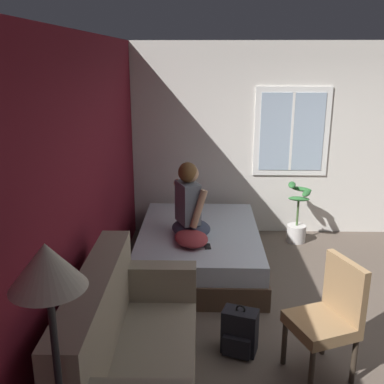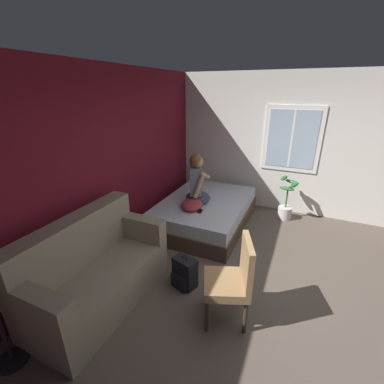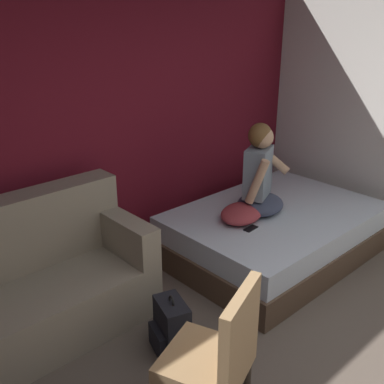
# 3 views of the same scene
# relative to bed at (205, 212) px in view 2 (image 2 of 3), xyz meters

# --- Properties ---
(ground_plane) EXTENTS (40.00, 40.00, 0.00)m
(ground_plane) POSITION_rel_bed_xyz_m (-1.30, -1.67, -0.24)
(ground_plane) COLOR brown
(wall_back_accent) EXTENTS (10.00, 0.16, 2.70)m
(wall_back_accent) POSITION_rel_bed_xyz_m (-1.30, 1.05, 1.11)
(wall_back_accent) COLOR maroon
(wall_back_accent) RESTS_ON ground
(wall_side_with_window) EXTENTS (0.19, 6.68, 2.70)m
(wall_side_with_window) POSITION_rel_bed_xyz_m (1.28, -1.67, 1.12)
(wall_side_with_window) COLOR silver
(wall_side_with_window) RESTS_ON ground
(bed) EXTENTS (2.09, 1.48, 0.48)m
(bed) POSITION_rel_bed_xyz_m (0.00, 0.00, 0.00)
(bed) COLOR #4C3828
(bed) RESTS_ON ground
(couch) EXTENTS (1.70, 0.83, 1.04)m
(couch) POSITION_rel_bed_xyz_m (-2.29, 0.48, 0.16)
(couch) COLOR gray
(couch) RESTS_ON ground
(side_chair) EXTENTS (0.60, 0.60, 0.98)m
(side_chair) POSITION_rel_bed_xyz_m (-1.90, -1.06, 0.30)
(side_chair) COLOR #382D23
(side_chair) RESTS_ON ground
(person_seated) EXTENTS (0.65, 0.61, 0.88)m
(person_seated) POSITION_rel_bed_xyz_m (-0.15, 0.11, 0.60)
(person_seated) COLOR #383D51
(person_seated) RESTS_ON bed
(backpack) EXTENTS (0.30, 0.34, 0.46)m
(backpack) POSITION_rel_bed_xyz_m (-1.67, -0.37, -0.04)
(backpack) COLOR black
(backpack) RESTS_ON ground
(throw_pillow) EXTENTS (0.57, 0.49, 0.14)m
(throw_pillow) POSITION_rel_bed_xyz_m (-0.42, 0.08, 0.31)
(throw_pillow) COLOR #993338
(throw_pillow) RESTS_ON bed
(cell_phone) EXTENTS (0.15, 0.08, 0.01)m
(cell_phone) POSITION_rel_bed_xyz_m (-0.50, -0.10, 0.25)
(cell_phone) COLOR black
(cell_phone) RESTS_ON bed
(potted_plant) EXTENTS (0.39, 0.37, 0.85)m
(potted_plant) POSITION_rel_bed_xyz_m (0.81, -1.35, 0.07)
(potted_plant) COLOR silver
(potted_plant) RESTS_ON ground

